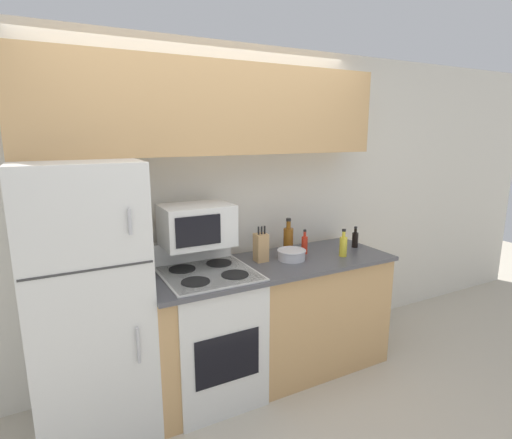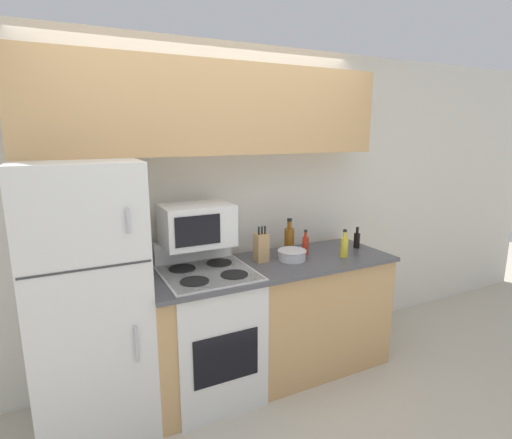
{
  "view_description": "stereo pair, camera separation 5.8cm",
  "coord_description": "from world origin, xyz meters",
  "px_view_note": "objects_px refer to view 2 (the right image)",
  "views": [
    {
      "loc": [
        -1.11,
        -2.17,
        1.88
      ],
      "look_at": [
        0.19,
        0.29,
        1.28
      ],
      "focal_mm": 28.0,
      "sensor_mm": 36.0,
      "label": 1
    },
    {
      "loc": [
        -1.05,
        -2.19,
        1.88
      ],
      "look_at": [
        0.19,
        0.29,
        1.28
      ],
      "focal_mm": 28.0,
      "sensor_mm": 36.0,
      "label": 2
    }
  ],
  "objects_px": {
    "microwave": "(197,225)",
    "refrigerator": "(88,300)",
    "bottle_soy_sauce": "(357,240)",
    "bottle_hot_sauce": "(305,245)",
    "stove": "(209,332)",
    "bottle_whiskey": "(289,239)",
    "knife_block": "(261,247)",
    "bowl": "(292,255)",
    "bottle_cooking_spray": "(344,246)"
  },
  "relations": [
    {
      "from": "microwave",
      "to": "refrigerator",
      "type": "bearing_deg",
      "value": -173.09
    },
    {
      "from": "bottle_whiskey",
      "to": "bottle_hot_sauce",
      "type": "bearing_deg",
      "value": -52.26
    },
    {
      "from": "refrigerator",
      "to": "bowl",
      "type": "bearing_deg",
      "value": -2.23
    },
    {
      "from": "bottle_hot_sauce",
      "to": "microwave",
      "type": "bearing_deg",
      "value": 175.75
    },
    {
      "from": "knife_block",
      "to": "bottle_whiskey",
      "type": "distance_m",
      "value": 0.34
    },
    {
      "from": "knife_block",
      "to": "bottle_whiskey",
      "type": "height_order",
      "value": "bottle_whiskey"
    },
    {
      "from": "stove",
      "to": "refrigerator",
      "type": "bearing_deg",
      "value": 176.59
    },
    {
      "from": "bottle_cooking_spray",
      "to": "refrigerator",
      "type": "bearing_deg",
      "value": 174.72
    },
    {
      "from": "microwave",
      "to": "knife_block",
      "type": "xyz_separation_m",
      "value": [
        0.48,
        -0.07,
        -0.21
      ]
    },
    {
      "from": "stove",
      "to": "bottle_soy_sauce",
      "type": "distance_m",
      "value": 1.44
    },
    {
      "from": "bottle_cooking_spray",
      "to": "bottle_hot_sauce",
      "type": "bearing_deg",
      "value": 139.45
    },
    {
      "from": "microwave",
      "to": "bowl",
      "type": "relative_size",
      "value": 2.2
    },
    {
      "from": "stove",
      "to": "bottle_cooking_spray",
      "type": "distance_m",
      "value": 1.22
    },
    {
      "from": "stove",
      "to": "knife_block",
      "type": "distance_m",
      "value": 0.72
    },
    {
      "from": "bottle_hot_sauce",
      "to": "bottle_soy_sauce",
      "type": "distance_m",
      "value": 0.49
    },
    {
      "from": "stove",
      "to": "bottle_hot_sauce",
      "type": "distance_m",
      "value": 1.01
    },
    {
      "from": "bottle_hot_sauce",
      "to": "stove",
      "type": "bearing_deg",
      "value": -175.2
    },
    {
      "from": "bottle_hot_sauce",
      "to": "knife_block",
      "type": "bearing_deg",
      "value": -179.5
    },
    {
      "from": "microwave",
      "to": "bottle_whiskey",
      "type": "xyz_separation_m",
      "value": [
        0.79,
        0.04,
        -0.21
      ]
    },
    {
      "from": "bowl",
      "to": "bottle_whiskey",
      "type": "xyz_separation_m",
      "value": [
        0.09,
        0.19,
        0.07
      ]
    },
    {
      "from": "microwave",
      "to": "bottle_cooking_spray",
      "type": "relative_size",
      "value": 2.22
    },
    {
      "from": "stove",
      "to": "bowl",
      "type": "distance_m",
      "value": 0.84
    },
    {
      "from": "bottle_cooking_spray",
      "to": "knife_block",
      "type": "bearing_deg",
      "value": 162.89
    },
    {
      "from": "refrigerator",
      "to": "bottle_cooking_spray",
      "type": "distance_m",
      "value": 1.88
    },
    {
      "from": "bottle_soy_sauce",
      "to": "bottle_whiskey",
      "type": "xyz_separation_m",
      "value": [
        -0.57,
        0.16,
        0.04
      ]
    },
    {
      "from": "microwave",
      "to": "bowl",
      "type": "height_order",
      "value": "microwave"
    },
    {
      "from": "bottle_soy_sauce",
      "to": "refrigerator",
      "type": "bearing_deg",
      "value": 179.46
    },
    {
      "from": "microwave",
      "to": "bottle_hot_sauce",
      "type": "height_order",
      "value": "microwave"
    },
    {
      "from": "bottle_hot_sauce",
      "to": "bottle_soy_sauce",
      "type": "relative_size",
      "value": 1.11
    },
    {
      "from": "refrigerator",
      "to": "microwave",
      "type": "bearing_deg",
      "value": 6.91
    },
    {
      "from": "stove",
      "to": "bottle_whiskey",
      "type": "distance_m",
      "value": 0.97
    },
    {
      "from": "stove",
      "to": "knife_block",
      "type": "height_order",
      "value": "knife_block"
    },
    {
      "from": "refrigerator",
      "to": "knife_block",
      "type": "relative_size",
      "value": 6.33
    },
    {
      "from": "bottle_cooking_spray",
      "to": "bottle_whiskey",
      "type": "distance_m",
      "value": 0.44
    },
    {
      "from": "refrigerator",
      "to": "bottle_soy_sauce",
      "type": "distance_m",
      "value": 2.12
    },
    {
      "from": "bottle_whiskey",
      "to": "bottle_soy_sauce",
      "type": "bearing_deg",
      "value": -15.21
    },
    {
      "from": "knife_block",
      "to": "bottle_whiskey",
      "type": "relative_size",
      "value": 0.98
    },
    {
      "from": "bottle_soy_sauce",
      "to": "bottle_whiskey",
      "type": "relative_size",
      "value": 0.64
    },
    {
      "from": "refrigerator",
      "to": "stove",
      "type": "relative_size",
      "value": 1.57
    },
    {
      "from": "refrigerator",
      "to": "bottle_cooking_spray",
      "type": "bearing_deg",
      "value": -5.28
    },
    {
      "from": "microwave",
      "to": "bottle_hot_sauce",
      "type": "relative_size",
      "value": 2.45
    },
    {
      "from": "knife_block",
      "to": "refrigerator",
      "type": "bearing_deg",
      "value": -178.96
    },
    {
      "from": "bowl",
      "to": "bottle_hot_sauce",
      "type": "distance_m",
      "value": 0.2
    },
    {
      "from": "refrigerator",
      "to": "bottle_whiskey",
      "type": "distance_m",
      "value": 1.56
    },
    {
      "from": "refrigerator",
      "to": "microwave",
      "type": "xyz_separation_m",
      "value": [
        0.75,
        0.09,
        0.38
      ]
    },
    {
      "from": "stove",
      "to": "bottle_hot_sauce",
      "type": "relative_size",
      "value": 5.5
    },
    {
      "from": "stove",
      "to": "bottle_hot_sauce",
      "type": "bearing_deg",
      "value": 4.8
    },
    {
      "from": "knife_block",
      "to": "bottle_hot_sauce",
      "type": "height_order",
      "value": "knife_block"
    },
    {
      "from": "refrigerator",
      "to": "knife_block",
      "type": "distance_m",
      "value": 1.24
    },
    {
      "from": "stove",
      "to": "bottle_cooking_spray",
      "type": "height_order",
      "value": "bottle_cooking_spray"
    }
  ]
}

